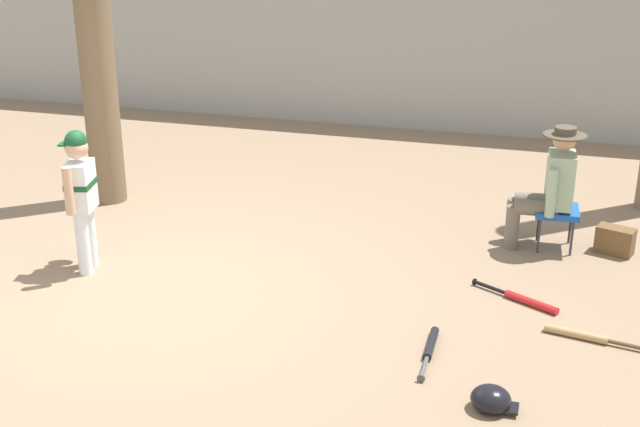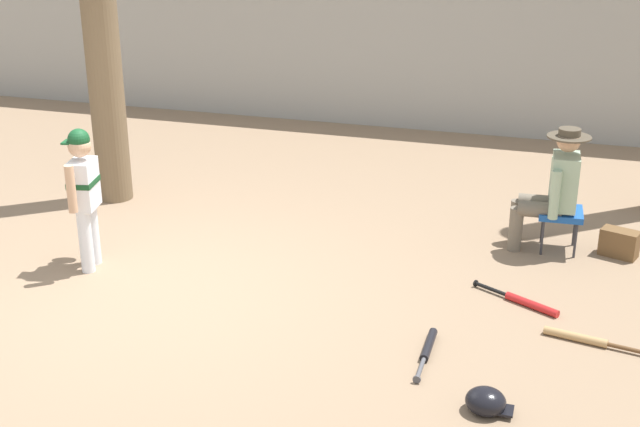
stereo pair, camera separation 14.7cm
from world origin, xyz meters
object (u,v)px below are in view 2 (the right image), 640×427
(bat_black_composite, at_px, (427,349))
(young_ballplayer, at_px, (84,190))
(bat_wood_tan, at_px, (584,339))
(bat_red_barrel, at_px, (525,302))
(batting_helmet_black, at_px, (486,401))
(handbag_beside_stool, at_px, (619,243))
(seated_spectator, at_px, (553,186))
(folding_stool, at_px, (561,214))

(bat_black_composite, bearing_deg, young_ballplayer, 169.40)
(bat_wood_tan, relative_size, bat_red_barrel, 1.08)
(young_ballplayer, relative_size, bat_wood_tan, 1.63)
(bat_wood_tan, bearing_deg, batting_helmet_black, -117.91)
(handbag_beside_stool, bearing_deg, batting_helmet_black, -106.71)
(young_ballplayer, distance_m, handbag_beside_stool, 4.94)
(bat_black_composite, xyz_separation_m, batting_helmet_black, (0.51, -0.64, 0.05))
(bat_wood_tan, bearing_deg, seated_spectator, 102.13)
(young_ballplayer, relative_size, batting_helmet_black, 4.08)
(bat_wood_tan, height_order, bat_red_barrel, same)
(handbag_beside_stool, relative_size, bat_red_barrel, 0.46)
(young_ballplayer, distance_m, bat_wood_tan, 4.39)
(handbag_beside_stool, bearing_deg, bat_black_composite, -121.19)
(seated_spectator, xyz_separation_m, batting_helmet_black, (-0.23, -2.90, -0.56))
(young_ballplayer, height_order, bat_red_barrel, young_ballplayer)
(seated_spectator, xyz_separation_m, bat_red_barrel, (-0.10, -1.27, -0.61))
(bat_wood_tan, xyz_separation_m, bat_red_barrel, (-0.48, 0.49, 0.00))
(folding_stool, height_order, bat_black_composite, folding_stool)
(young_ballplayer, height_order, handbag_beside_stool, young_ballplayer)
(young_ballplayer, distance_m, folding_stool, 4.40)
(handbag_beside_stool, height_order, bat_black_composite, handbag_beside_stool)
(young_ballplayer, xyz_separation_m, seated_spectator, (3.95, 1.65, -0.10))
(folding_stool, relative_size, bat_wood_tan, 0.53)
(seated_spectator, height_order, bat_wood_tan, seated_spectator)
(young_ballplayer, bearing_deg, seated_spectator, 22.71)
(bat_black_composite, distance_m, bat_wood_tan, 1.22)
(batting_helmet_black, bearing_deg, bat_wood_tan, 62.09)
(bat_black_composite, bearing_deg, seated_spectator, 72.02)
(seated_spectator, xyz_separation_m, bat_black_composite, (-0.73, -2.26, -0.61))
(bat_black_composite, distance_m, batting_helmet_black, 0.82)
(handbag_beside_stool, relative_size, bat_wood_tan, 0.42)
(bat_black_composite, bearing_deg, folding_stool, 69.83)
(young_ballplayer, relative_size, bat_black_composite, 1.82)
(handbag_beside_stool, xyz_separation_m, bat_wood_tan, (-0.28, -1.79, -0.10))
(young_ballplayer, xyz_separation_m, bat_wood_tan, (4.33, -0.10, -0.71))
(bat_red_barrel, xyz_separation_m, batting_helmet_black, (-0.13, -1.63, 0.05))
(young_ballplayer, relative_size, bat_red_barrel, 1.75)
(batting_helmet_black, bearing_deg, folding_stool, 83.62)
(folding_stool, xyz_separation_m, bat_black_composite, (-0.83, -2.26, -0.33))
(handbag_beside_stool, xyz_separation_m, bat_black_composite, (-1.39, -2.29, -0.10))
(seated_spectator, xyz_separation_m, bat_wood_tan, (0.38, -1.76, -0.61))
(seated_spectator, relative_size, handbag_beside_stool, 3.53)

